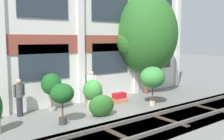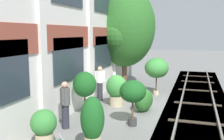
% 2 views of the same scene
% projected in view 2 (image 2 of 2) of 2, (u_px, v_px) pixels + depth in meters
% --- Properties ---
extents(ground_plane, '(80.00, 80.00, 0.00)m').
position_uv_depth(ground_plane, '(143.00, 107.00, 11.68)').
color(ground_plane, slate).
extents(apartment_facade, '(16.12, 0.64, 8.88)m').
position_uv_depth(apartment_facade, '(84.00, 8.00, 11.92)').
color(apartment_facade, silver).
rests_on(apartment_facade, ground).
extents(rail_tracks, '(23.76, 2.80, 0.43)m').
position_uv_depth(rail_tracks, '(197.00, 115.00, 11.00)').
color(rail_tracks, '#423F3A').
rests_on(rail_tracks, ground).
extents(broadleaf_tree, '(3.88, 3.70, 6.06)m').
position_uv_depth(broadleaf_tree, '(125.00, 29.00, 15.87)').
color(broadleaf_tree, brown).
rests_on(broadleaf_tree, ground).
extents(potted_plant_low_pan, '(1.25, 1.25, 1.97)m').
position_uv_depth(potted_plant_low_pan, '(157.00, 68.00, 13.78)').
color(potted_plant_low_pan, tan).
rests_on(potted_plant_low_pan, ground).
extents(potted_plant_terracotta_small, '(0.93, 0.93, 1.78)m').
position_uv_depth(potted_plant_terracotta_small, '(85.00, 85.00, 10.25)').
color(potted_plant_terracotta_small, gray).
rests_on(potted_plant_terracotta_small, ground).
extents(potted_plant_ribbed_drum, '(0.93, 0.93, 1.40)m').
position_uv_depth(potted_plant_ribbed_drum, '(116.00, 89.00, 11.77)').
color(potted_plant_ribbed_drum, tan).
rests_on(potted_plant_ribbed_drum, ground).
extents(potted_plant_tall_urn, '(0.94, 0.94, 1.64)m').
position_uv_depth(potted_plant_tall_urn, '(133.00, 93.00, 9.15)').
color(potted_plant_tall_urn, '#333333').
rests_on(potted_plant_tall_urn, ground).
extents(potted_plant_glazed_jar, '(0.74, 0.74, 1.17)m').
position_uv_depth(potted_plant_glazed_jar, '(44.00, 127.00, 7.33)').
color(potted_plant_glazed_jar, tan).
rests_on(potted_plant_glazed_jar, ground).
extents(potted_plant_stone_basin, '(0.65, 0.65, 1.59)m').
position_uv_depth(potted_plant_stone_basin, '(92.00, 122.00, 7.08)').
color(potted_plant_stone_basin, tan).
rests_on(potted_plant_stone_basin, ground).
extents(potted_plant_square_trough, '(0.83, 0.47, 0.53)m').
position_uv_depth(potted_plant_square_trough, '(126.00, 92.00, 13.42)').
color(potted_plant_square_trough, '#B76647').
rests_on(potted_plant_square_trough, ground).
extents(resident_by_doorway, '(0.52, 0.34, 1.64)m').
position_uv_depth(resident_by_doorway, '(65.00, 103.00, 8.94)').
color(resident_by_doorway, '#282833').
rests_on(resident_by_doorway, ground).
extents(resident_watching_tracks, '(0.38, 0.42, 1.67)m').
position_uv_depth(resident_watching_tracks, '(100.00, 82.00, 12.65)').
color(resident_watching_tracks, '#282833').
rests_on(resident_watching_tracks, ground).
extents(topiary_hedge, '(1.27, 0.88, 0.94)m').
position_uv_depth(topiary_hedge, '(144.00, 100.00, 10.99)').
color(topiary_hedge, '#286023').
rests_on(topiary_hedge, ground).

